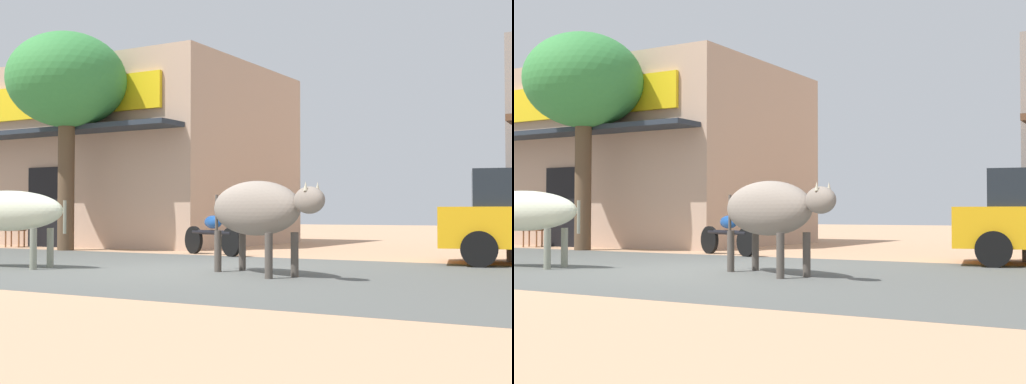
# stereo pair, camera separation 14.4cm
# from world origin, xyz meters

# --- Properties ---
(ground) EXTENTS (80.00, 80.00, 0.00)m
(ground) POSITION_xyz_m (0.00, 0.00, 0.00)
(ground) COLOR tan
(asphalt_road) EXTENTS (72.00, 6.71, 0.00)m
(asphalt_road) POSITION_xyz_m (0.00, 0.00, 0.00)
(asphalt_road) COLOR #555753
(asphalt_road) RESTS_ON ground
(storefront_left_cafe) EXTENTS (8.17, 6.84, 4.95)m
(storefront_left_cafe) POSITION_xyz_m (-7.15, 7.39, 2.48)
(storefront_left_cafe) COLOR tan
(storefront_left_cafe) RESTS_ON ground
(roadside_tree) EXTENTS (2.86, 2.86, 5.25)m
(roadside_tree) POSITION_xyz_m (-5.96, 3.41, 4.04)
(roadside_tree) COLOR brown
(roadside_tree) RESTS_ON ground
(parked_motorcycle) EXTENTS (1.87, 0.83, 1.05)m
(parked_motorcycle) POSITION_xyz_m (-1.82, 3.47, 0.47)
(parked_motorcycle) COLOR black
(parked_motorcycle) RESTS_ON ground
(cow_near_brown) EXTENTS (2.72, 0.99, 1.26)m
(cow_near_brown) POSITION_xyz_m (-3.03, -1.03, 0.92)
(cow_near_brown) COLOR beige
(cow_near_brown) RESTS_ON ground
(cow_far_dark) EXTENTS (2.53, 1.59, 1.36)m
(cow_far_dark) POSITION_xyz_m (1.28, -0.17, 0.95)
(cow_far_dark) COLOR gray
(cow_far_dark) RESTS_ON ground
(cafe_chair_near_tree) EXTENTS (0.58, 0.58, 0.92)m
(cafe_chair_near_tree) POSITION_xyz_m (-8.20, 3.84, 0.51)
(cafe_chair_near_tree) COLOR brown
(cafe_chair_near_tree) RESTS_ON ground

